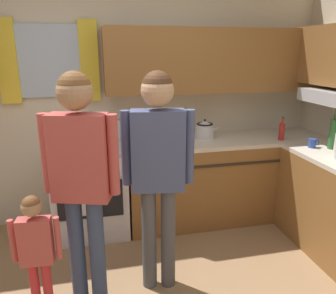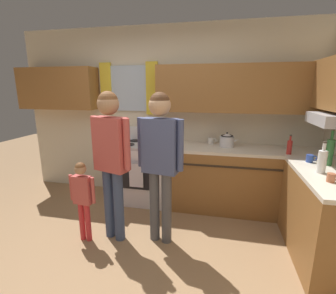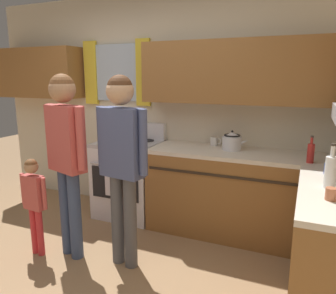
{
  "view_description": "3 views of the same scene",
  "coord_description": "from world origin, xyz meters",
  "px_view_note": "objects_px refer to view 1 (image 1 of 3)",
  "views": [
    {
      "loc": [
        -0.13,
        -1.61,
        1.79
      ],
      "look_at": [
        0.48,
        1.05,
        0.99
      ],
      "focal_mm": 35.14,
      "sensor_mm": 36.0,
      "label": 1
    },
    {
      "loc": [
        0.91,
        -1.85,
        1.71
      ],
      "look_at": [
        0.32,
        0.82,
        1.04
      ],
      "focal_mm": 26.14,
      "sensor_mm": 36.0,
      "label": 2
    },
    {
      "loc": [
        1.7,
        -1.73,
        1.65
      ],
      "look_at": [
        0.52,
        1.03,
        1.0
      ],
      "focal_mm": 35.05,
      "sensor_mm": 36.0,
      "label": 3
    }
  ],
  "objects_px": {
    "bottle_sauce_red": "(282,131)",
    "bottle_wine_green": "(333,133)",
    "stove_oven": "(91,188)",
    "adult_holding_child": "(81,167)",
    "small_child": "(36,246)",
    "adult_in_plaid": "(158,159)",
    "mug_cobalt_blue": "(313,143)",
    "mug_ceramic_white": "(181,132)",
    "stovetop_kettle": "(205,129)"
  },
  "relations": [
    {
      "from": "bottle_sauce_red",
      "to": "bottle_wine_green",
      "type": "distance_m",
      "value": 0.49
    },
    {
      "from": "stove_oven",
      "to": "adult_holding_child",
      "type": "bearing_deg",
      "value": -91.46
    },
    {
      "from": "adult_holding_child",
      "to": "small_child",
      "type": "bearing_deg",
      "value": -158.77
    },
    {
      "from": "bottle_sauce_red",
      "to": "adult_in_plaid",
      "type": "distance_m",
      "value": 1.66
    },
    {
      "from": "mug_cobalt_blue",
      "to": "small_child",
      "type": "relative_size",
      "value": 0.12
    },
    {
      "from": "adult_in_plaid",
      "to": "small_child",
      "type": "xyz_separation_m",
      "value": [
        -0.84,
        -0.18,
        -0.47
      ]
    },
    {
      "from": "mug_ceramic_white",
      "to": "stove_oven",
      "type": "bearing_deg",
      "value": -168.75
    },
    {
      "from": "mug_cobalt_blue",
      "to": "small_child",
      "type": "bearing_deg",
      "value": -165.07
    },
    {
      "from": "stovetop_kettle",
      "to": "small_child",
      "type": "xyz_separation_m",
      "value": [
        -1.55,
        -1.21,
        -0.41
      ]
    },
    {
      "from": "mug_cobalt_blue",
      "to": "adult_holding_child",
      "type": "distance_m",
      "value": 2.2
    },
    {
      "from": "mug_ceramic_white",
      "to": "stovetop_kettle",
      "type": "bearing_deg",
      "value": -32.41
    },
    {
      "from": "adult_holding_child",
      "to": "small_child",
      "type": "xyz_separation_m",
      "value": [
        -0.31,
        -0.12,
        -0.47
      ]
    },
    {
      "from": "mug_cobalt_blue",
      "to": "adult_in_plaid",
      "type": "bearing_deg",
      "value": -163.62
    },
    {
      "from": "stove_oven",
      "to": "bottle_sauce_red",
      "type": "bearing_deg",
      "value": -5.5
    },
    {
      "from": "mug_cobalt_blue",
      "to": "stove_oven",
      "type": "bearing_deg",
      "value": 166.52
    },
    {
      "from": "small_child",
      "to": "adult_holding_child",
      "type": "bearing_deg",
      "value": 21.23
    },
    {
      "from": "small_child",
      "to": "mug_ceramic_white",
      "type": "bearing_deg",
      "value": 45.69
    },
    {
      "from": "mug_ceramic_white",
      "to": "adult_in_plaid",
      "type": "bearing_deg",
      "value": -112.24
    },
    {
      "from": "bottle_sauce_red",
      "to": "stovetop_kettle",
      "type": "distance_m",
      "value": 0.79
    },
    {
      "from": "bottle_wine_green",
      "to": "small_child",
      "type": "relative_size",
      "value": 0.42
    },
    {
      "from": "bottle_wine_green",
      "to": "mug_cobalt_blue",
      "type": "relative_size",
      "value": 3.43
    },
    {
      "from": "stovetop_kettle",
      "to": "mug_cobalt_blue",
      "type": "bearing_deg",
      "value": -31.91
    },
    {
      "from": "stove_oven",
      "to": "adult_holding_child",
      "type": "distance_m",
      "value": 1.19
    },
    {
      "from": "stovetop_kettle",
      "to": "adult_holding_child",
      "type": "distance_m",
      "value": 1.65
    },
    {
      "from": "adult_holding_child",
      "to": "mug_cobalt_blue",
      "type": "bearing_deg",
      "value": 13.98
    },
    {
      "from": "bottle_wine_green",
      "to": "adult_holding_child",
      "type": "xyz_separation_m",
      "value": [
        -2.28,
        -0.45,
        0.0
      ]
    },
    {
      "from": "mug_cobalt_blue",
      "to": "mug_ceramic_white",
      "type": "bearing_deg",
      "value": 147.99
    },
    {
      "from": "stove_oven",
      "to": "small_child",
      "type": "relative_size",
      "value": 1.18
    },
    {
      "from": "mug_cobalt_blue",
      "to": "mug_ceramic_white",
      "type": "relative_size",
      "value": 0.91
    },
    {
      "from": "small_child",
      "to": "adult_in_plaid",
      "type": "bearing_deg",
      "value": 12.11
    },
    {
      "from": "mug_cobalt_blue",
      "to": "small_child",
      "type": "height_order",
      "value": "mug_cobalt_blue"
    },
    {
      "from": "adult_in_plaid",
      "to": "bottle_wine_green",
      "type": "bearing_deg",
      "value": 12.67
    },
    {
      "from": "mug_cobalt_blue",
      "to": "stovetop_kettle",
      "type": "height_order",
      "value": "stovetop_kettle"
    },
    {
      "from": "stove_oven",
      "to": "mug_ceramic_white",
      "type": "height_order",
      "value": "stove_oven"
    },
    {
      "from": "stove_oven",
      "to": "mug_ceramic_white",
      "type": "relative_size",
      "value": 8.76
    },
    {
      "from": "bottle_wine_green",
      "to": "adult_in_plaid",
      "type": "height_order",
      "value": "adult_in_plaid"
    },
    {
      "from": "stove_oven",
      "to": "adult_in_plaid",
      "type": "relative_size",
      "value": 0.66
    },
    {
      "from": "adult_in_plaid",
      "to": "stove_oven",
      "type": "bearing_deg",
      "value": 117.42
    },
    {
      "from": "bottle_sauce_red",
      "to": "adult_holding_child",
      "type": "xyz_separation_m",
      "value": [
        -1.99,
        -0.85,
        0.06
      ]
    },
    {
      "from": "bottle_wine_green",
      "to": "stovetop_kettle",
      "type": "distance_m",
      "value": 1.23
    },
    {
      "from": "bottle_wine_green",
      "to": "stovetop_kettle",
      "type": "height_order",
      "value": "bottle_wine_green"
    },
    {
      "from": "bottle_wine_green",
      "to": "small_child",
      "type": "bearing_deg",
      "value": -167.51
    },
    {
      "from": "mug_ceramic_white",
      "to": "adult_holding_child",
      "type": "bearing_deg",
      "value": -129.39
    },
    {
      "from": "bottle_wine_green",
      "to": "mug_ceramic_white",
      "type": "xyz_separation_m",
      "value": [
        -1.27,
        0.78,
        -0.1
      ]
    },
    {
      "from": "stove_oven",
      "to": "bottle_wine_green",
      "type": "height_order",
      "value": "bottle_wine_green"
    },
    {
      "from": "adult_holding_child",
      "to": "adult_in_plaid",
      "type": "bearing_deg",
      "value": 6.49
    },
    {
      "from": "mug_cobalt_blue",
      "to": "mug_ceramic_white",
      "type": "height_order",
      "value": "mug_ceramic_white"
    },
    {
      "from": "bottle_sauce_red",
      "to": "stove_oven",
      "type": "bearing_deg",
      "value": 174.5
    },
    {
      "from": "adult_holding_child",
      "to": "small_child",
      "type": "relative_size",
      "value": 1.8
    },
    {
      "from": "adult_holding_child",
      "to": "small_child",
      "type": "height_order",
      "value": "adult_holding_child"
    }
  ]
}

